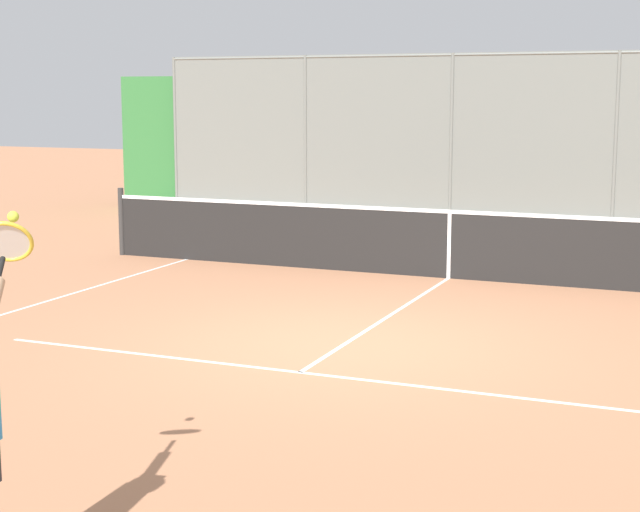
# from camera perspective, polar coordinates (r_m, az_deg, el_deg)

# --- Properties ---
(ground_plane) EXTENTS (60.00, 60.00, 0.00)m
(ground_plane) POSITION_cam_1_polar(r_m,az_deg,el_deg) (10.26, 1.41, -5.08)
(ground_plane) COLOR #B27551
(court_line_markings) EXTENTS (8.42, 9.39, 0.01)m
(court_line_markings) POSITION_cam_1_polar(r_m,az_deg,el_deg) (8.96, -2.02, -7.21)
(court_line_markings) COLOR white
(court_line_markings) RESTS_ON ground
(fence_backdrop) EXTENTS (18.48, 1.37, 3.32)m
(fence_backdrop) POSITION_cam_1_polar(r_m,az_deg,el_deg) (20.00, 12.28, 5.93)
(fence_backdrop) COLOR slate
(fence_backdrop) RESTS_ON ground
(tennis_net) EXTENTS (10.81, 0.09, 1.07)m
(tennis_net) POSITION_cam_1_polar(r_m,az_deg,el_deg) (13.92, 7.40, 0.73)
(tennis_net) COLOR #2D2D2D
(tennis_net) RESTS_ON ground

